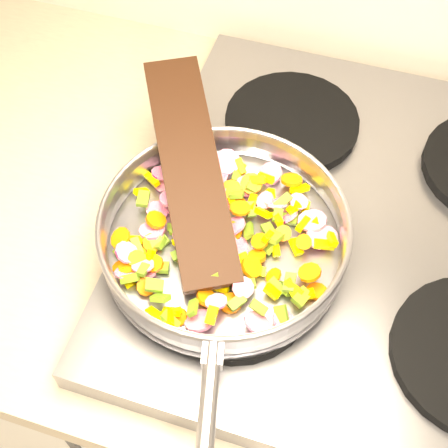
% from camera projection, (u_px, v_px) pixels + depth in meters
% --- Properties ---
extents(cooktop, '(0.60, 0.60, 0.04)m').
position_uv_depth(cooktop, '(368.00, 236.00, 0.81)').
color(cooktop, '#939399').
rests_on(cooktop, counter_top).
extents(grate_fl, '(0.19, 0.19, 0.02)m').
position_uv_depth(grate_fl, '(234.00, 287.00, 0.73)').
color(grate_fl, black).
rests_on(grate_fl, cooktop).
extents(grate_bl, '(0.19, 0.19, 0.02)m').
position_uv_depth(grate_bl, '(292.00, 122.00, 0.89)').
color(grate_bl, black).
rests_on(grate_bl, cooktop).
extents(saute_pan, '(0.33, 0.50, 0.05)m').
position_uv_depth(saute_pan, '(224.00, 234.00, 0.73)').
color(saute_pan, '#9E9EA5').
rests_on(saute_pan, grate_fl).
extents(vegetable_heap, '(0.27, 0.27, 0.05)m').
position_uv_depth(vegetable_heap, '(220.00, 234.00, 0.74)').
color(vegetable_heap, olive).
rests_on(vegetable_heap, saute_pan).
extents(wooden_spatula, '(0.20, 0.29, 0.09)m').
position_uv_depth(wooden_spatula, '(191.00, 168.00, 0.75)').
color(wooden_spatula, black).
rests_on(wooden_spatula, saute_pan).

